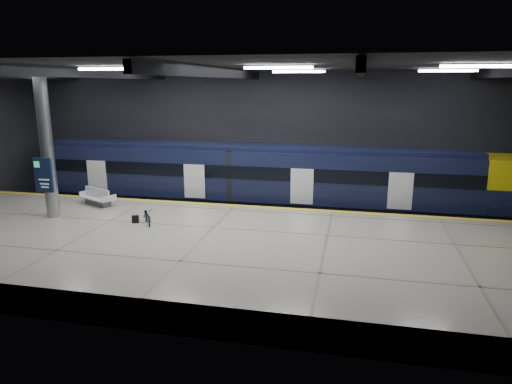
% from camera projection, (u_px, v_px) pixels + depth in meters
% --- Properties ---
extents(ground, '(30.00, 30.00, 0.00)m').
position_uv_depth(ground, '(221.00, 243.00, 21.37)').
color(ground, black).
rests_on(ground, ground).
extents(room_shell, '(30.10, 16.10, 8.05)m').
position_uv_depth(room_shell, '(218.00, 120.00, 20.05)').
color(room_shell, black).
rests_on(room_shell, ground).
extents(platform, '(30.00, 11.00, 1.10)m').
position_uv_depth(platform, '(203.00, 251.00, 18.87)').
color(platform, '#C1B4A3').
rests_on(platform, ground).
extents(safety_strip, '(30.00, 0.40, 0.01)m').
position_uv_depth(safety_strip, '(235.00, 206.00, 23.73)').
color(safety_strip, yellow).
rests_on(safety_strip, platform).
extents(rails, '(30.00, 1.52, 0.16)m').
position_uv_depth(rails, '(248.00, 211.00, 26.58)').
color(rails, gray).
rests_on(rails, ground).
extents(train, '(29.40, 2.84, 3.79)m').
position_uv_depth(train, '(284.00, 179.00, 25.68)').
color(train, black).
rests_on(train, ground).
extents(bench, '(2.21, 1.61, 0.90)m').
position_uv_depth(bench, '(98.00, 199.00, 23.82)').
color(bench, '#595B60').
rests_on(bench, platform).
extents(bicycle, '(1.23, 1.47, 0.75)m').
position_uv_depth(bicycle, '(147.00, 216.00, 20.62)').
color(bicycle, '#99999E').
rests_on(bicycle, platform).
extents(pannier_bag, '(0.34, 0.26, 0.35)m').
position_uv_depth(pannier_bag, '(135.00, 219.00, 20.79)').
color(pannier_bag, black).
rests_on(pannier_bag, platform).
extents(info_column, '(0.90, 0.78, 6.90)m').
position_uv_depth(info_column, '(46.00, 147.00, 21.04)').
color(info_column, '#9EA0A5').
rests_on(info_column, platform).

